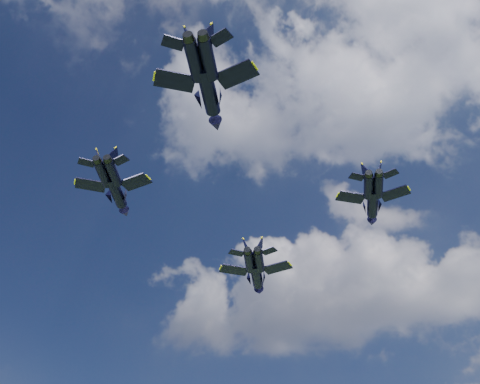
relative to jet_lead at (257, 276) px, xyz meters
The scene contains 4 objects.
jet_lead is the anchor object (origin of this frame).
jet_left 31.15m from the jet_lead, 115.73° to the right, with size 11.72×15.65×3.68m.
jet_right 28.22m from the jet_lead, 34.00° to the right, with size 10.91×14.38×3.39m.
jet_slot 42.85m from the jet_lead, 80.21° to the right, with size 13.22×17.52×4.13m.
Camera 1 is at (22.37, -64.79, 3.24)m, focal length 45.00 mm.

